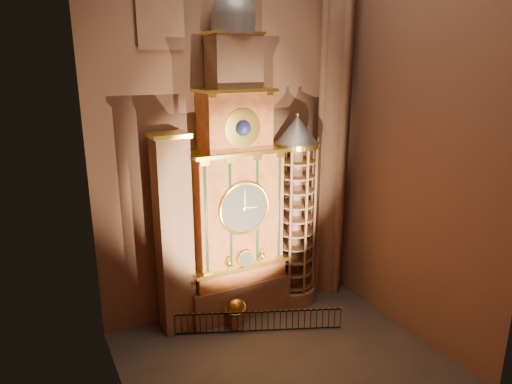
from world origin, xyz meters
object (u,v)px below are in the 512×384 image
astronomical_clock (236,196)px  celestial_globe (235,310)px  stair_turret (295,213)px  iron_railing (259,322)px  portrait_tower (174,235)px

astronomical_clock → celestial_globe: size_ratio=10.43×
astronomical_clock → celestial_globe: 5.93m
stair_turret → iron_railing: stair_turret is taller
portrait_tower → celestial_globe: size_ratio=6.37×
portrait_tower → celestial_globe: bearing=-27.5°
celestial_globe → iron_railing: size_ratio=0.21×
astronomical_clock → stair_turret: (3.50, -0.26, -1.41)m
astronomical_clock → stair_turret: bearing=-4.3°
astronomical_clock → celestial_globe: (-0.75, -1.36, -5.72)m
astronomical_clock → portrait_tower: size_ratio=1.64×
stair_turret → celestial_globe: (-4.25, -1.10, -4.31)m
astronomical_clock → iron_railing: 6.53m
stair_turret → astronomical_clock: bearing=175.7°
celestial_globe → stair_turret: bearing=14.5°
portrait_tower → iron_railing: (3.48, -2.43, -4.54)m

